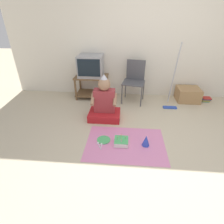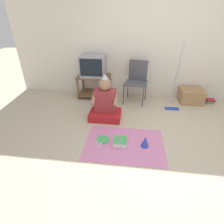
{
  "view_description": "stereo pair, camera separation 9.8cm",
  "coord_description": "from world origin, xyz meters",
  "px_view_note": "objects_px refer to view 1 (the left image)",
  "views": [
    {
      "loc": [
        -0.49,
        -2.06,
        1.76
      ],
      "look_at": [
        -0.7,
        0.42,
        0.35
      ],
      "focal_mm": 28.0,
      "sensor_mm": 36.0,
      "label": 1
    },
    {
      "loc": [
        -0.39,
        -2.05,
        1.76
      ],
      "look_at": [
        -0.7,
        0.42,
        0.35
      ],
      "focal_mm": 28.0,
      "sensor_mm": 36.0,
      "label": 2
    }
  ],
  "objects_px": {
    "birthday_cake": "(121,141)",
    "paper_plate": "(104,140)",
    "tv": "(91,66)",
    "book_pile": "(206,99)",
    "cardboard_box_stack": "(188,94)",
    "party_hat_blue": "(146,140)",
    "folding_chair": "(134,78)",
    "person_seated": "(104,104)",
    "dust_mop": "(172,89)"
  },
  "relations": [
    {
      "from": "tv",
      "to": "paper_plate",
      "type": "height_order",
      "value": "tv"
    },
    {
      "from": "cardboard_box_stack",
      "to": "birthday_cake",
      "type": "distance_m",
      "value": 2.23
    },
    {
      "from": "tv",
      "to": "paper_plate",
      "type": "relative_size",
      "value": 2.53
    },
    {
      "from": "paper_plate",
      "to": "folding_chair",
      "type": "bearing_deg",
      "value": 72.15
    },
    {
      "from": "dust_mop",
      "to": "person_seated",
      "type": "xyz_separation_m",
      "value": [
        -1.34,
        -0.58,
        -0.11
      ]
    },
    {
      "from": "dust_mop",
      "to": "cardboard_box_stack",
      "type": "bearing_deg",
      "value": 37.07
    },
    {
      "from": "birthday_cake",
      "to": "paper_plate",
      "type": "relative_size",
      "value": 1.0
    },
    {
      "from": "tv",
      "to": "dust_mop",
      "type": "relative_size",
      "value": 0.41
    },
    {
      "from": "folding_chair",
      "to": "paper_plate",
      "type": "relative_size",
      "value": 4.22
    },
    {
      "from": "party_hat_blue",
      "to": "tv",
      "type": "bearing_deg",
      "value": 123.55
    },
    {
      "from": "folding_chair",
      "to": "birthday_cake",
      "type": "height_order",
      "value": "folding_chair"
    },
    {
      "from": "birthday_cake",
      "to": "cardboard_box_stack",
      "type": "bearing_deg",
      "value": 49.27
    },
    {
      "from": "dust_mop",
      "to": "book_pile",
      "type": "xyz_separation_m",
      "value": [
        0.89,
        0.34,
        -0.35
      ]
    },
    {
      "from": "folding_chair",
      "to": "dust_mop",
      "type": "bearing_deg",
      "value": -18.85
    },
    {
      "from": "cardboard_box_stack",
      "to": "birthday_cake",
      "type": "bearing_deg",
      "value": -130.73
    },
    {
      "from": "folding_chair",
      "to": "person_seated",
      "type": "bearing_deg",
      "value": -123.72
    },
    {
      "from": "book_pile",
      "to": "person_seated",
      "type": "height_order",
      "value": "person_seated"
    },
    {
      "from": "cardboard_box_stack",
      "to": "book_pile",
      "type": "relative_size",
      "value": 2.65
    },
    {
      "from": "person_seated",
      "to": "birthday_cake",
      "type": "relative_size",
      "value": 4.02
    },
    {
      "from": "tv",
      "to": "person_seated",
      "type": "bearing_deg",
      "value": -66.5
    },
    {
      "from": "paper_plate",
      "to": "book_pile",
      "type": "bearing_deg",
      "value": 36.78
    },
    {
      "from": "book_pile",
      "to": "party_hat_blue",
      "type": "xyz_separation_m",
      "value": [
        -1.5,
        -1.68,
        0.05
      ]
    },
    {
      "from": "book_pile",
      "to": "paper_plate",
      "type": "relative_size",
      "value": 0.86
    },
    {
      "from": "tv",
      "to": "paper_plate",
      "type": "xyz_separation_m",
      "value": [
        0.48,
        -1.64,
        -0.74
      ]
    },
    {
      "from": "book_pile",
      "to": "cardboard_box_stack",
      "type": "bearing_deg",
      "value": 178.07
    },
    {
      "from": "birthday_cake",
      "to": "tv",
      "type": "bearing_deg",
      "value": 114.03
    },
    {
      "from": "dust_mop",
      "to": "paper_plate",
      "type": "relative_size",
      "value": 6.21
    },
    {
      "from": "dust_mop",
      "to": "folding_chair",
      "type": "bearing_deg",
      "value": 161.15
    },
    {
      "from": "cardboard_box_stack",
      "to": "dust_mop",
      "type": "distance_m",
      "value": 0.63
    },
    {
      "from": "cardboard_box_stack",
      "to": "dust_mop",
      "type": "relative_size",
      "value": 0.37
    },
    {
      "from": "book_pile",
      "to": "paper_plate",
      "type": "xyz_separation_m",
      "value": [
        -2.16,
        -1.61,
        -0.04
      ]
    },
    {
      "from": "tv",
      "to": "cardboard_box_stack",
      "type": "distance_m",
      "value": 2.29
    },
    {
      "from": "tv",
      "to": "party_hat_blue",
      "type": "xyz_separation_m",
      "value": [
        1.13,
        -1.7,
        -0.66
      ]
    },
    {
      "from": "dust_mop",
      "to": "person_seated",
      "type": "bearing_deg",
      "value": -156.6
    },
    {
      "from": "tv",
      "to": "person_seated",
      "type": "xyz_separation_m",
      "value": [
        0.41,
        -0.94,
        -0.46
      ]
    },
    {
      "from": "tv",
      "to": "birthday_cake",
      "type": "distance_m",
      "value": 1.99
    },
    {
      "from": "folding_chair",
      "to": "birthday_cake",
      "type": "bearing_deg",
      "value": -97.63
    },
    {
      "from": "tv",
      "to": "folding_chair",
      "type": "height_order",
      "value": "tv"
    },
    {
      "from": "tv",
      "to": "cardboard_box_stack",
      "type": "relative_size",
      "value": 1.1
    },
    {
      "from": "dust_mop",
      "to": "birthday_cake",
      "type": "xyz_separation_m",
      "value": [
        -0.99,
        -1.34,
        -0.35
      ]
    },
    {
      "from": "cardboard_box_stack",
      "to": "person_seated",
      "type": "xyz_separation_m",
      "value": [
        -1.8,
        -0.93,
        0.14
      ]
    },
    {
      "from": "folding_chair",
      "to": "paper_plate",
      "type": "distance_m",
      "value": 1.7
    },
    {
      "from": "dust_mop",
      "to": "paper_plate",
      "type": "height_order",
      "value": "dust_mop"
    },
    {
      "from": "tv",
      "to": "book_pile",
      "type": "height_order",
      "value": "tv"
    },
    {
      "from": "cardboard_box_stack",
      "to": "party_hat_blue",
      "type": "relative_size",
      "value": 2.75
    },
    {
      "from": "birthday_cake",
      "to": "folding_chair",
      "type": "bearing_deg",
      "value": 82.37
    },
    {
      "from": "tv",
      "to": "book_pile",
      "type": "bearing_deg",
      "value": -0.57
    },
    {
      "from": "person_seated",
      "to": "tv",
      "type": "bearing_deg",
      "value": 113.5
    },
    {
      "from": "party_hat_blue",
      "to": "paper_plate",
      "type": "distance_m",
      "value": 0.66
    },
    {
      "from": "cardboard_box_stack",
      "to": "paper_plate",
      "type": "height_order",
      "value": "cardboard_box_stack"
    }
  ]
}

